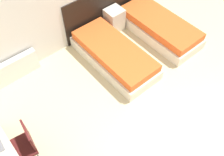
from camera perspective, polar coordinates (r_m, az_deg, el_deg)
The scene contains 6 objects.
headboard_panel at distance 5.79m, azimuth -0.88°, elevation 16.05°, with size 2.29×0.03×1.01m.
bed_near_window at distance 5.10m, azimuth 0.49°, elevation 5.26°, with size 0.86×1.93×0.41m.
bed_near_door at distance 5.81m, azimuth 10.77°, elevation 11.34°, with size 0.86×1.93×0.41m.
nightstand at distance 5.80m, azimuth 0.50°, elevation 13.21°, with size 0.38×0.35×0.53m.
radiator at distance 5.15m, azimuth -21.17°, elevation 2.01°, with size 0.92×0.12×0.48m.
chair_near_laptop at distance 3.97m, azimuth -19.64°, elevation -14.24°, with size 0.46×0.46×0.82m.
Camera 1 is at (-1.67, 0.01, 3.93)m, focal length 40.00 mm.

